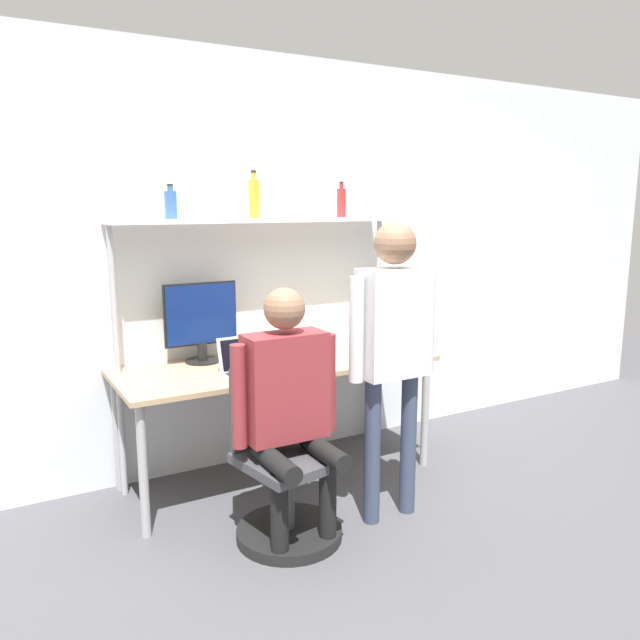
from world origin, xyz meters
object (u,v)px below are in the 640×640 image
Objects in this scene: laptop at (245,363)px; office_chair at (284,486)px; cell_phone at (285,369)px; bottle_amber at (254,198)px; person_seated at (288,396)px; bottle_blue at (171,204)px; person_standing at (393,334)px; bottle_red at (341,202)px; monitor at (201,320)px.

office_chair is (-0.02, -0.54, -0.55)m from laptop.
laptop is 0.24m from cell_phone.
person_seated is at bearing -104.42° from bottle_amber.
laptop is 2.00× the size of cell_phone.
bottle_amber is at bearing 57.50° from laptop.
person_standing is at bearing -48.92° from bottle_blue.
office_chair is (-0.25, -0.48, -0.49)m from cell_phone.
laptop is 1.03m from bottle_blue.
cell_phone is 1.25m from bottle_red.
person_standing reaches higher than monitor.
monitor is 2.11× the size of bottle_red.
bottle_blue reaches higher than person_standing.
laptop is at bearing -51.57° from bottle_blue.
bottle_amber reaches higher than bottle_red.
laptop is 1.26× the size of bottle_red.
monitor reaches higher than office_chair.
office_chair is 0.51m from person_seated.
monitor is at bearing 110.31° from laptop.
person_standing is at bearing -10.08° from office_chair.
monitor is 0.83m from bottle_amber.
person_seated is 0.81× the size of person_standing.
cell_phone is 0.63× the size of bottle_red.
bottle_red is 0.64m from bottle_amber.
cell_phone is 0.73× the size of bottle_blue.
monitor is 1.24m from bottle_red.
person_standing is at bearing -54.32° from monitor.
laptop reaches higher than cell_phone.
person_standing reaches higher than cell_phone.
laptop is 1.01× the size of bottle_amber.
bottle_red is at bearing 45.38° from office_chair.
bottle_blue is at bearing 131.08° from person_standing.
office_chair is (0.12, -0.91, -0.76)m from monitor.
monitor is 3.34× the size of cell_phone.
person_standing is (0.61, -0.11, 0.78)m from office_chair.
bottle_red is at bearing 0.00° from bottle_amber.
cell_phone is at bearing -90.84° from bottle_amber.
person_seated reaches higher than monitor.
bottle_red is at bearing 33.49° from cell_phone.
laptop is 1.46× the size of bottle_blue.
bottle_amber is (-0.64, 0.00, 0.02)m from bottle_red.
monitor is at bearing 97.63° from person_seated.
bottle_amber is (0.53, 0.00, 0.04)m from bottle_blue.
cell_phone is 0.74m from person_standing.
person_seated reaches higher than office_chair.
person_standing is (0.60, -0.06, 0.27)m from person_seated.
monitor is 0.38× the size of person_seated.
bottle_amber is at bearing 89.16° from cell_phone.
bottle_blue is at bearing 140.66° from cell_phone.
bottle_red reaches higher than laptop.
office_chair is at bearing 98.99° from person_seated.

